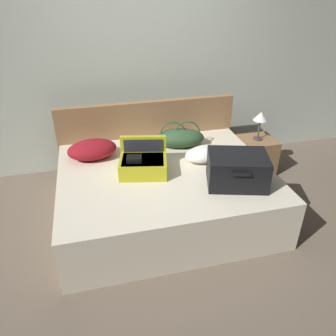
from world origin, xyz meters
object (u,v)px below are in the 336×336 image
Objects in this scene: hard_case_medium at (143,163)px; pillow_near_headboard at (92,150)px; pillow_center_head at (206,154)px; nightstand at (255,155)px; table_lamp at (261,118)px; bed at (165,192)px; duffel_bag at (180,138)px; hard_case_large at (237,169)px.

hard_case_medium reaches higher than pillow_near_headboard.
pillow_center_head is 1.03m from nightstand.
hard_case_medium reaches higher than table_lamp.
pillow_center_head is at bearing -151.08° from table_lamp.
duffel_bag is (0.29, 0.49, 0.36)m from bed.
hard_case_medium is at bearing -137.42° from duffel_bag.
bed is 3.34× the size of hard_case_large.
pillow_center_head is at bearing 120.12° from hard_case_large.
table_lamp is (0.00, -0.00, 0.50)m from nightstand.
bed reaches higher than nightstand.
nightstand is at bearing 4.11° from pillow_near_headboard.
hard_case_large is 1.21× the size of pillow_near_headboard.
pillow_near_headboard is (-1.25, 0.81, -0.04)m from hard_case_large.
pillow_near_headboard is at bearing -175.89° from table_lamp.
hard_case_medium is 1.15× the size of nightstand.
hard_case_large reaches higher than bed.
hard_case_large is at bearing -14.44° from hard_case_medium.
pillow_center_head is 0.97m from table_lamp.
pillow_near_headboard is (-0.46, 0.41, -0.00)m from hard_case_medium.
hard_case_medium is 0.62m from pillow_near_headboard.
bed is 4.61× the size of nightstand.
nightstand is at bearing 28.92° from pillow_center_head.
hard_case_medium is (-0.79, 0.40, -0.04)m from hard_case_large.
hard_case_medium is 0.89× the size of duffel_bag.
hard_case_medium is at bearing 169.68° from hard_case_large.
table_lamp is (0.84, 0.47, 0.14)m from pillow_center_head.
table_lamp reaches higher than pillow_near_headboard.
pillow_center_head is (0.67, 0.09, -0.03)m from hard_case_medium.
duffel_bag is 1.64× the size of table_lamp.
hard_case_large reaches higher than pillow_center_head.
hard_case_large is at bearing -127.31° from table_lamp.
hard_case_large reaches higher than table_lamp.
hard_case_large is 1.20× the size of hard_case_medium.
hard_case_large is 1.38× the size of nightstand.
hard_case_large is 0.89m from hard_case_medium.
hard_case_medium is at bearing -159.97° from nightstand.
pillow_near_headboard is at bearing -177.06° from duffel_bag.
table_lamp is at bearing 32.35° from hard_case_medium.
pillow_near_headboard is (-0.96, -0.05, -0.01)m from duffel_bag.
hard_case_medium is at bearing -41.71° from pillow_near_headboard.
nightstand is (0.84, 0.47, -0.36)m from pillow_center_head.
hard_case_medium reaches higher than nightstand.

